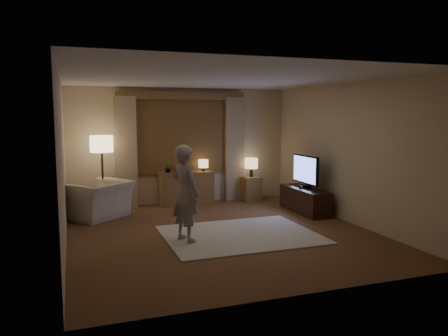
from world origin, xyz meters
name	(u,v)px	position (x,y,z in m)	size (l,w,h in m)	color
room	(212,153)	(0.00, 0.50, 1.33)	(5.04, 5.54, 2.64)	brown
rug	(240,235)	(0.25, -0.25, 0.01)	(2.50, 2.00, 0.02)	beige
sideboard	(186,189)	(0.04, 2.50, 0.35)	(1.20, 0.40, 0.70)	brown
picture_frame	(186,169)	(0.04, 2.50, 0.80)	(0.16, 0.02, 0.20)	brown
plant	(169,168)	(-0.36, 2.50, 0.85)	(0.17, 0.13, 0.30)	#999999
table_lamp_sideboard	(203,164)	(0.44, 2.50, 0.90)	(0.22, 0.22, 0.30)	black
floor_lamp	(102,148)	(-1.78, 2.29, 1.33)	(0.46, 0.46, 1.59)	black
armchair	(98,200)	(-1.91, 1.79, 0.36)	(1.11, 0.97, 0.72)	beige
side_table	(251,189)	(1.59, 2.45, 0.28)	(0.40, 0.40, 0.56)	brown
table_lamp_side	(251,164)	(1.59, 2.45, 0.87)	(0.30, 0.30, 0.44)	black
tv_stand	(305,200)	(2.15, 0.92, 0.25)	(0.45, 1.40, 0.50)	black
tv	(305,170)	(2.15, 0.92, 0.88)	(0.23, 0.94, 0.68)	black
person	(185,193)	(-0.70, -0.31, 0.78)	(0.56, 0.37, 1.53)	#B2ABA4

